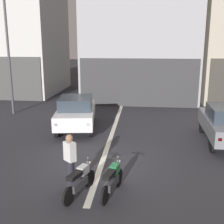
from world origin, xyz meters
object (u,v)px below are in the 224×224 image
at_px(car_white_crossing_near, 76,112).
at_px(person_by_motorcycles, 70,161).
at_px(motorcycle_silver_row_leftmost, 80,180).
at_px(motorcycle_green_row_left_mid, 112,179).
at_px(street_lamp, 7,40).

relative_size(car_white_crossing_near, person_by_motorcycles, 2.58).
bearing_deg(motorcycle_silver_row_leftmost, car_white_crossing_near, 103.84).
bearing_deg(motorcycle_green_row_left_mid, street_lamp, 128.61).
height_order(car_white_crossing_near, motorcycle_green_row_left_mid, car_white_crossing_near).
bearing_deg(motorcycle_green_row_left_mid, car_white_crossing_near, 111.91).
height_order(street_lamp, motorcycle_green_row_left_mid, street_lamp).
xyz_separation_m(car_white_crossing_near, motorcycle_green_row_left_mid, (2.47, -6.14, -0.43)).
relative_size(street_lamp, person_by_motorcycles, 4.33).
distance_m(car_white_crossing_near, street_lamp, 6.29).
distance_m(street_lamp, motorcycle_silver_row_leftmost, 11.50).
bearing_deg(motorcycle_green_row_left_mid, person_by_motorcycles, 168.73).
distance_m(motorcycle_silver_row_leftmost, person_by_motorcycles, 0.69).
bearing_deg(person_by_motorcycles, street_lamp, 123.87).
distance_m(car_white_crossing_near, motorcycle_green_row_left_mid, 6.63).
xyz_separation_m(street_lamp, motorcycle_silver_row_leftmost, (6.09, -8.94, -3.91)).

